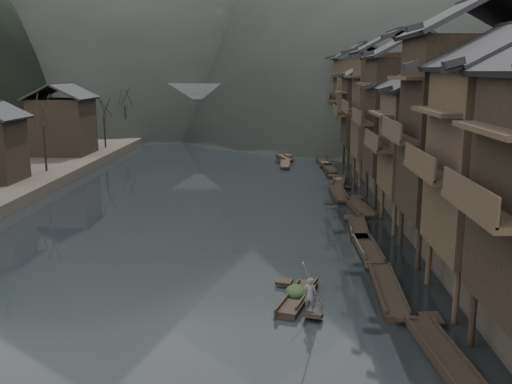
{
  "coord_description": "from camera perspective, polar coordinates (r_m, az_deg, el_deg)",
  "views": [
    {
      "loc": [
        6.27,
        -27.54,
        11.07
      ],
      "look_at": [
        4.62,
        12.76,
        2.5
      ],
      "focal_mm": 40.0,
      "sensor_mm": 36.0,
      "label": 1
    }
  ],
  "objects": [
    {
      "name": "water",
      "position": [
        30.34,
        -9.88,
        -9.59
      ],
      "size": [
        300.0,
        300.0,
        0.0
      ],
      "primitive_type": "plane",
      "color": "black",
      "rests_on": "ground"
    },
    {
      "name": "stilt_houses",
      "position": [
        48.41,
        15.69,
        8.87
      ],
      "size": [
        9.0,
        67.6,
        15.39
      ],
      "color": "black",
      "rests_on": "ground"
    },
    {
      "name": "bare_trees",
      "position": [
        55.98,
        -22.36,
        6.19
      ],
      "size": [
        3.66,
        74.72,
        7.32
      ],
      "color": "black",
      "rests_on": "left_bank"
    },
    {
      "name": "moored_sampans",
      "position": [
        46.32,
        9.53,
        -1.74
      ],
      "size": [
        2.73,
        56.79,
        0.47
      ],
      "color": "black",
      "rests_on": "water"
    },
    {
      "name": "midriver_boats",
      "position": [
        70.3,
        2.89,
        3.09
      ],
      "size": [
        2.3,
        10.59,
        0.44
      ],
      "color": "black",
      "rests_on": "water"
    },
    {
      "name": "stone_bridge",
      "position": [
        99.92,
        -1.27,
        8.58
      ],
      "size": [
        40.0,
        6.0,
        9.0
      ],
      "color": "#4C4C4F",
      "rests_on": "ground"
    },
    {
      "name": "hero_sampan",
      "position": [
        28.47,
        4.18,
        -10.48
      ],
      "size": [
        2.3,
        4.92,
        0.43
      ],
      "color": "black",
      "rests_on": "water"
    },
    {
      "name": "cargo_heap",
      "position": [
        28.46,
        4.05,
        -9.28
      ],
      "size": [
        1.08,
        1.41,
        0.65
      ],
      "primitive_type": "ellipsoid",
      "color": "black",
      "rests_on": "hero_sampan"
    },
    {
      "name": "boatman",
      "position": [
        26.58,
        5.44,
        -9.72
      ],
      "size": [
        0.7,
        0.57,
        1.65
      ],
      "primitive_type": "imported",
      "rotation": [
        0.0,
        0.0,
        2.8
      ],
      "color": "#565658",
      "rests_on": "hero_sampan"
    },
    {
      "name": "bamboo_pole",
      "position": [
        25.76,
        6.0,
        -4.45
      ],
      "size": [
        1.3,
        2.62,
        3.44
      ],
      "primitive_type": "cylinder",
      "rotation": [
        0.69,
        0.0,
        -0.45
      ],
      "color": "#8C7A51",
      "rests_on": "boatman"
    }
  ]
}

